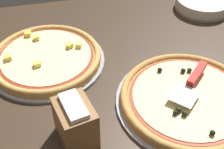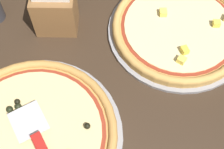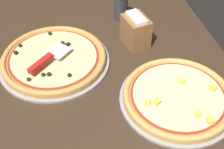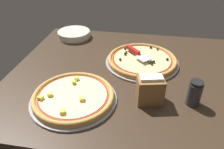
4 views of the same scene
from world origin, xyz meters
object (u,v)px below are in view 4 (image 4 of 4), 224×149
object	(u,v)px
pizza_front	(142,59)
parmesan_shaker	(194,93)
plate_stack	(74,34)
napkin_holder	(150,90)
serving_spatula	(136,51)
pizza_back	(73,96)

from	to	relation	value
pizza_front	parmesan_shaker	size ratio (longest dim) A/B	3.33
plate_stack	napkin_holder	bearing A→B (deg)	131.77
plate_stack	parmesan_shaker	xyz separation A→B (cm)	(-75.10, 61.07, 3.46)
serving_spatula	napkin_holder	size ratio (longest dim) A/B	1.28
pizza_front	serving_spatula	bearing A→B (deg)	-37.64
pizza_front	pizza_back	size ratio (longest dim) A/B	1.08
plate_stack	serving_spatula	bearing A→B (deg)	151.31
napkin_holder	pizza_front	bearing A→B (deg)	-81.49
plate_stack	pizza_front	bearing A→B (deg)	150.48
pizza_back	napkin_holder	world-z (taller)	napkin_holder
plate_stack	napkin_holder	size ratio (longest dim) A/B	1.72
pizza_back	serving_spatula	bearing A→B (deg)	-120.09
pizza_back	serving_spatula	distance (cm)	49.24
plate_stack	parmesan_shaker	size ratio (longest dim) A/B	1.91
serving_spatula	plate_stack	size ratio (longest dim) A/B	0.75
pizza_front	parmesan_shaker	xyz separation A→B (cm)	(-24.36, 32.34, 3.54)
pizza_front	napkin_holder	bearing A→B (deg)	98.51
pizza_front	parmesan_shaker	bearing A→B (deg)	126.99
napkin_holder	pizza_back	bearing A→B (deg)	9.18
plate_stack	napkin_holder	distance (cm)	83.83
pizza_front	parmesan_shaker	world-z (taller)	parmesan_shaker
serving_spatula	plate_stack	distance (cm)	53.05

